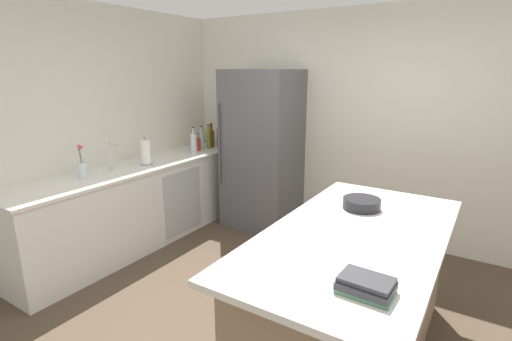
{
  "coord_description": "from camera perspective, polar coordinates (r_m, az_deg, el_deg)",
  "views": [
    {
      "loc": [
        1.21,
        -2.07,
        1.92
      ],
      "look_at": [
        -0.67,
        0.88,
        1.0
      ],
      "focal_mm": 26.7,
      "sensor_mm": 36.0,
      "label": 1
    }
  ],
  "objects": [
    {
      "name": "ground_plane",
      "position": [
        3.07,
        1.88,
        -23.98
      ],
      "size": [
        7.2,
        7.2,
        0.0
      ],
      "primitive_type": "plane",
      "color": "#4C3D2D"
    },
    {
      "name": "wall_rear",
      "position": [
        4.53,
        16.78,
        6.24
      ],
      "size": [
        6.0,
        0.1,
        2.6
      ],
      "primitive_type": "cube",
      "color": "silver",
      "rests_on": "ground_plane"
    },
    {
      "name": "wall_left",
      "position": [
        4.25,
        -27.79,
        4.64
      ],
      "size": [
        0.1,
        6.0,
        2.6
      ],
      "primitive_type": "cube",
      "color": "silver",
      "rests_on": "ground_plane"
    },
    {
      "name": "counter_run_left",
      "position": [
        4.52,
        -17.0,
        -4.85
      ],
      "size": [
        0.66,
        2.92,
        0.91
      ],
      "color": "silver",
      "rests_on": "ground_plane"
    },
    {
      "name": "kitchen_island",
      "position": [
        2.75,
        14.14,
        -17.67
      ],
      "size": [
        1.03,
        2.02,
        0.93
      ],
      "color": "#8E755B",
      "rests_on": "ground_plane"
    },
    {
      "name": "refrigerator",
      "position": [
        4.7,
        0.91,
        3.06
      ],
      "size": [
        0.84,
        0.72,
        1.94
      ],
      "color": "#56565B",
      "rests_on": "ground_plane"
    },
    {
      "name": "sink_faucet",
      "position": [
        4.23,
        -20.91,
        2.09
      ],
      "size": [
        0.15,
        0.05,
        0.3
      ],
      "color": "silver",
      "rests_on": "counter_run_left"
    },
    {
      "name": "flower_vase",
      "position": [
        4.03,
        -24.61,
        0.31
      ],
      "size": [
        0.09,
        0.09,
        0.33
      ],
      "color": "silver",
      "rests_on": "counter_run_left"
    },
    {
      "name": "paper_towel_roll",
      "position": [
        4.38,
        -16.17,
        2.59
      ],
      "size": [
        0.14,
        0.14,
        0.31
      ],
      "color": "gray",
      "rests_on": "counter_run_left"
    },
    {
      "name": "vinegar_bottle",
      "position": [
        5.25,
        -5.64,
        5.04
      ],
      "size": [
        0.05,
        0.05,
        0.34
      ],
      "color": "#994C23",
      "rests_on": "counter_run_left"
    },
    {
      "name": "whiskey_bottle",
      "position": [
        5.22,
        -6.71,
        4.88
      ],
      "size": [
        0.08,
        0.08,
        0.32
      ],
      "color": "brown",
      "rests_on": "counter_run_left"
    },
    {
      "name": "olive_oil_bottle",
      "position": [
        5.13,
        -7.12,
        4.75
      ],
      "size": [
        0.06,
        0.06,
        0.32
      ],
      "color": "olive",
      "rests_on": "counter_run_left"
    },
    {
      "name": "gin_bottle",
      "position": [
        5.07,
        -8.17,
        4.52
      ],
      "size": [
        0.08,
        0.08,
        0.31
      ],
      "color": "#8CB79E",
      "rests_on": "counter_run_left"
    },
    {
      "name": "hot_sauce_bottle",
      "position": [
        5.0,
        -8.57,
        3.93
      ],
      "size": [
        0.04,
        0.04,
        0.23
      ],
      "color": "red",
      "rests_on": "counter_run_left"
    },
    {
      "name": "soda_bottle",
      "position": [
        4.9,
        -9.32,
        4.15
      ],
      "size": [
        0.08,
        0.08,
        0.33
      ],
      "color": "silver",
      "rests_on": "counter_run_left"
    },
    {
      "name": "cookbook_stack",
      "position": [
        1.9,
        16.15,
        -16.21
      ],
      "size": [
        0.25,
        0.19,
        0.08
      ],
      "color": "#4C7F60",
      "rests_on": "kitchen_island"
    },
    {
      "name": "mixing_bowl",
      "position": [
        2.95,
        15.54,
        -4.79
      ],
      "size": [
        0.28,
        0.28,
        0.08
      ],
      "color": "black",
      "rests_on": "kitchen_island"
    }
  ]
}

